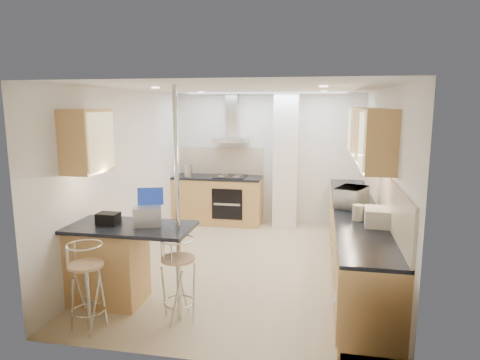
% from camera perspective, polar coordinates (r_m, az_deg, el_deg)
% --- Properties ---
extents(ground, '(4.80, 4.80, 0.00)m').
position_cam_1_polar(ground, '(6.31, 1.00, -11.22)').
color(ground, '#CDB089').
rests_on(ground, ground).
extents(room_shell, '(3.64, 4.84, 2.51)m').
position_cam_1_polar(room_shell, '(6.25, 4.57, 3.15)').
color(room_shell, white).
rests_on(room_shell, ground).
extents(right_counter, '(0.63, 4.40, 0.92)m').
position_cam_1_polar(right_counter, '(6.10, 15.17, -7.76)').
color(right_counter, tan).
rests_on(right_counter, ground).
extents(back_counter, '(1.70, 0.63, 0.92)m').
position_cam_1_polar(back_counter, '(8.34, -2.96, -2.62)').
color(back_counter, tan).
rests_on(back_counter, ground).
extents(peninsula, '(1.47, 0.72, 0.94)m').
position_cam_1_polar(peninsula, '(5.17, -14.48, -10.85)').
color(peninsula, tan).
rests_on(peninsula, ground).
extents(microwave, '(0.51, 0.59, 0.28)m').
position_cam_1_polar(microwave, '(5.95, 14.64, -2.23)').
color(microwave, silver).
rests_on(microwave, right_counter).
extents(laptop, '(0.37, 0.32, 0.21)m').
position_cam_1_polar(laptop, '(4.96, -12.23, -4.71)').
color(laptop, '#9FA1A6').
rests_on(laptop, peninsula).
extents(bag, '(0.24, 0.18, 0.13)m').
position_cam_1_polar(bag, '(5.12, -17.16, -4.94)').
color(bag, black).
rests_on(bag, peninsula).
extents(bar_stool_near, '(0.43, 0.43, 0.93)m').
position_cam_1_polar(bar_stool_near, '(4.74, -19.73, -13.24)').
color(bar_stool_near, tan).
rests_on(bar_stool_near, ground).
extents(bar_stool_end, '(0.53, 0.53, 0.93)m').
position_cam_1_polar(bar_stool_end, '(4.69, -8.19, -13.01)').
color(bar_stool_end, tan).
rests_on(bar_stool_end, ground).
extents(jar_a, '(0.14, 0.14, 0.17)m').
position_cam_1_polar(jar_a, '(6.22, 14.77, -2.19)').
color(jar_a, white).
rests_on(jar_a, right_counter).
extents(jar_b, '(0.13, 0.13, 0.16)m').
position_cam_1_polar(jar_b, '(6.59, 15.70, -1.61)').
color(jar_b, white).
rests_on(jar_b, right_counter).
extents(jar_c, '(0.18, 0.18, 0.18)m').
position_cam_1_polar(jar_c, '(5.33, 15.49, -4.20)').
color(jar_c, beige).
rests_on(jar_c, right_counter).
extents(jar_d, '(0.10, 0.10, 0.13)m').
position_cam_1_polar(jar_d, '(5.55, 16.51, -3.98)').
color(jar_d, silver).
rests_on(jar_d, right_counter).
extents(bread_bin, '(0.32, 0.40, 0.20)m').
position_cam_1_polar(bread_bin, '(5.16, 17.95, -4.70)').
color(bread_bin, white).
rests_on(bread_bin, right_counter).
extents(kettle, '(0.16, 0.16, 0.24)m').
position_cam_1_polar(kettle, '(8.24, -6.91, 1.25)').
color(kettle, '#B2B4B7').
rests_on(kettle, back_counter).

